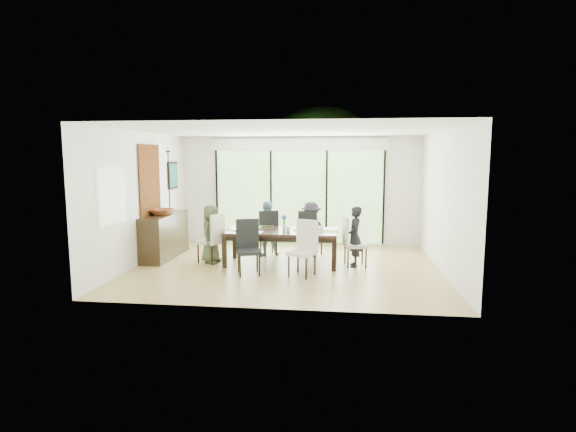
# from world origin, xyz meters

# --- Properties ---
(floor) EXTENTS (6.00, 5.00, 0.01)m
(floor) POSITION_xyz_m (0.00, 0.00, -0.01)
(floor) COLOR olive
(floor) RESTS_ON ground
(ceiling) EXTENTS (6.00, 5.00, 0.01)m
(ceiling) POSITION_xyz_m (0.00, 0.00, 2.71)
(ceiling) COLOR white
(ceiling) RESTS_ON wall_back
(wall_back) EXTENTS (6.00, 0.02, 2.70)m
(wall_back) POSITION_xyz_m (0.00, 2.51, 1.35)
(wall_back) COLOR silver
(wall_back) RESTS_ON floor
(wall_front) EXTENTS (6.00, 0.02, 2.70)m
(wall_front) POSITION_xyz_m (0.00, -2.51, 1.35)
(wall_front) COLOR silver
(wall_front) RESTS_ON floor
(wall_left) EXTENTS (0.02, 5.00, 2.70)m
(wall_left) POSITION_xyz_m (-3.01, 0.00, 1.35)
(wall_left) COLOR silver
(wall_left) RESTS_ON floor
(wall_right) EXTENTS (0.02, 5.00, 2.70)m
(wall_right) POSITION_xyz_m (3.01, 0.00, 1.35)
(wall_right) COLOR white
(wall_right) RESTS_ON floor
(glass_doors) EXTENTS (4.20, 0.02, 2.30)m
(glass_doors) POSITION_xyz_m (0.00, 2.47, 1.20)
(glass_doors) COLOR #598C3F
(glass_doors) RESTS_ON wall_back
(blinds_header) EXTENTS (4.40, 0.06, 0.28)m
(blinds_header) POSITION_xyz_m (0.00, 2.46, 2.50)
(blinds_header) COLOR white
(blinds_header) RESTS_ON wall_back
(mullion_a) EXTENTS (0.05, 0.04, 2.30)m
(mullion_a) POSITION_xyz_m (-2.10, 2.46, 1.20)
(mullion_a) COLOR black
(mullion_a) RESTS_ON wall_back
(mullion_b) EXTENTS (0.05, 0.04, 2.30)m
(mullion_b) POSITION_xyz_m (-0.70, 2.46, 1.20)
(mullion_b) COLOR black
(mullion_b) RESTS_ON wall_back
(mullion_c) EXTENTS (0.05, 0.04, 2.30)m
(mullion_c) POSITION_xyz_m (0.70, 2.46, 1.20)
(mullion_c) COLOR black
(mullion_c) RESTS_ON wall_back
(mullion_d) EXTENTS (0.05, 0.04, 2.30)m
(mullion_d) POSITION_xyz_m (2.10, 2.46, 1.20)
(mullion_d) COLOR black
(mullion_d) RESTS_ON wall_back
(side_window) EXTENTS (0.02, 0.90, 1.00)m
(side_window) POSITION_xyz_m (-2.97, -1.20, 1.50)
(side_window) COLOR #8CAD7F
(side_window) RESTS_ON wall_left
(deck) EXTENTS (6.00, 1.80, 0.10)m
(deck) POSITION_xyz_m (0.00, 3.40, -0.05)
(deck) COLOR brown
(deck) RESTS_ON ground
(rail_top) EXTENTS (6.00, 0.08, 0.06)m
(rail_top) POSITION_xyz_m (0.00, 4.20, 0.55)
(rail_top) COLOR brown
(rail_top) RESTS_ON deck
(foliage_left) EXTENTS (3.20, 3.20, 3.20)m
(foliage_left) POSITION_xyz_m (-1.80, 5.20, 1.44)
(foliage_left) COLOR #14380F
(foliage_left) RESTS_ON ground
(foliage_mid) EXTENTS (4.00, 4.00, 4.00)m
(foliage_mid) POSITION_xyz_m (0.40, 5.80, 1.80)
(foliage_mid) COLOR #14380F
(foliage_mid) RESTS_ON ground
(foliage_right) EXTENTS (2.80, 2.80, 2.80)m
(foliage_right) POSITION_xyz_m (2.20, 5.00, 1.26)
(foliage_right) COLOR #14380F
(foliage_right) RESTS_ON ground
(foliage_far) EXTENTS (3.60, 3.60, 3.60)m
(foliage_far) POSITION_xyz_m (-0.60, 6.50, 1.62)
(foliage_far) COLOR #14380F
(foliage_far) RESTS_ON ground
(table_top) EXTENTS (2.26, 1.03, 0.06)m
(table_top) POSITION_xyz_m (-0.13, 0.23, 0.68)
(table_top) COLOR black
(table_top) RESTS_ON floor
(table_apron) EXTENTS (2.07, 0.85, 0.09)m
(table_apron) POSITION_xyz_m (-0.13, 0.23, 0.59)
(table_apron) COLOR black
(table_apron) RESTS_ON floor
(table_leg_fl) EXTENTS (0.08, 0.08, 0.65)m
(table_leg_fl) POSITION_xyz_m (-1.21, -0.20, 0.32)
(table_leg_fl) COLOR black
(table_leg_fl) RESTS_ON floor
(table_leg_fr) EXTENTS (0.08, 0.08, 0.65)m
(table_leg_fr) POSITION_xyz_m (0.95, -0.20, 0.32)
(table_leg_fr) COLOR black
(table_leg_fr) RESTS_ON floor
(table_leg_bl) EXTENTS (0.08, 0.08, 0.65)m
(table_leg_bl) POSITION_xyz_m (-1.21, 0.66, 0.32)
(table_leg_bl) COLOR black
(table_leg_bl) RESTS_ON floor
(table_leg_br) EXTENTS (0.08, 0.08, 0.65)m
(table_leg_br) POSITION_xyz_m (0.95, 0.66, 0.32)
(table_leg_br) COLOR black
(table_leg_br) RESTS_ON floor
(chair_left_end) EXTENTS (0.56, 0.56, 1.03)m
(chair_left_end) POSITION_xyz_m (-1.63, 0.23, 0.52)
(chair_left_end) COLOR silver
(chair_left_end) RESTS_ON floor
(chair_right_end) EXTENTS (0.50, 0.50, 1.03)m
(chair_right_end) POSITION_xyz_m (1.37, 0.23, 0.52)
(chair_right_end) COLOR beige
(chair_right_end) RESTS_ON floor
(chair_far_left) EXTENTS (0.57, 0.57, 1.03)m
(chair_far_left) POSITION_xyz_m (-0.58, 1.08, 0.52)
(chair_far_left) COLOR black
(chair_far_left) RESTS_ON floor
(chair_far_right) EXTENTS (0.55, 0.55, 1.03)m
(chair_far_right) POSITION_xyz_m (0.42, 1.08, 0.52)
(chair_far_right) COLOR black
(chair_far_right) RESTS_ON floor
(chair_near_left) EXTENTS (0.54, 0.54, 1.03)m
(chair_near_left) POSITION_xyz_m (-0.63, -0.64, 0.52)
(chair_near_left) COLOR black
(chair_near_left) RESTS_ON floor
(chair_near_right) EXTENTS (0.57, 0.57, 1.03)m
(chair_near_right) POSITION_xyz_m (0.37, -0.64, 0.52)
(chair_near_right) COLOR white
(chair_near_right) RESTS_ON floor
(person_left_end) EXTENTS (0.45, 0.62, 1.21)m
(person_left_end) POSITION_xyz_m (-1.61, 0.23, 0.61)
(person_left_end) COLOR #455136
(person_left_end) RESTS_ON floor
(person_right_end) EXTENTS (0.39, 0.58, 1.21)m
(person_right_end) POSITION_xyz_m (1.35, 0.23, 0.61)
(person_right_end) COLOR black
(person_right_end) RESTS_ON floor
(person_far_left) EXTENTS (0.64, 0.49, 1.21)m
(person_far_left) POSITION_xyz_m (-0.58, 1.06, 0.61)
(person_far_left) COLOR #7A9EB1
(person_far_left) RESTS_ON floor
(person_far_right) EXTENTS (0.61, 0.43, 1.21)m
(person_far_right) POSITION_xyz_m (0.42, 1.06, 0.61)
(person_far_right) COLOR #292030
(person_far_right) RESTS_ON floor
(placemat_left) EXTENTS (0.41, 0.30, 0.01)m
(placemat_left) POSITION_xyz_m (-1.08, 0.23, 0.71)
(placemat_left) COLOR olive
(placemat_left) RESTS_ON table_top
(placemat_right) EXTENTS (0.41, 0.30, 0.01)m
(placemat_right) POSITION_xyz_m (0.82, 0.23, 0.71)
(placemat_right) COLOR #77A33A
(placemat_right) RESTS_ON table_top
(placemat_far_l) EXTENTS (0.41, 0.30, 0.01)m
(placemat_far_l) POSITION_xyz_m (-0.58, 0.63, 0.71)
(placemat_far_l) COLOR #89B23F
(placemat_far_l) RESTS_ON table_top
(placemat_far_r) EXTENTS (0.41, 0.30, 0.01)m
(placemat_far_r) POSITION_xyz_m (0.42, 0.63, 0.71)
(placemat_far_r) COLOR #9AB13F
(placemat_far_r) RESTS_ON table_top
(placemat_paper) EXTENTS (0.41, 0.30, 0.01)m
(placemat_paper) POSITION_xyz_m (-0.68, -0.07, 0.71)
(placemat_paper) COLOR white
(placemat_paper) RESTS_ON table_top
(tablet_far_l) EXTENTS (0.24, 0.17, 0.01)m
(tablet_far_l) POSITION_xyz_m (-0.48, 0.58, 0.72)
(tablet_far_l) COLOR black
(tablet_far_l) RESTS_ON table_top
(tablet_far_r) EXTENTS (0.23, 0.16, 0.01)m
(tablet_far_r) POSITION_xyz_m (0.37, 0.58, 0.72)
(tablet_far_r) COLOR black
(tablet_far_r) RESTS_ON table_top
(papers) EXTENTS (0.28, 0.21, 0.00)m
(papers) POSITION_xyz_m (0.57, 0.18, 0.71)
(papers) COLOR white
(papers) RESTS_ON table_top
(platter_base) EXTENTS (0.24, 0.24, 0.02)m
(platter_base) POSITION_xyz_m (-0.68, -0.07, 0.72)
(platter_base) COLOR white
(platter_base) RESTS_ON table_top
(platter_snacks) EXTENTS (0.19, 0.19, 0.01)m
(platter_snacks) POSITION_xyz_m (-0.68, -0.07, 0.74)
(platter_snacks) COLOR orange
(platter_snacks) RESTS_ON table_top
(vase) EXTENTS (0.08, 0.08, 0.11)m
(vase) POSITION_xyz_m (-0.08, 0.28, 0.76)
(vase) COLOR silver
(vase) RESTS_ON table_top
(hyacinth_stems) EXTENTS (0.04, 0.04, 0.15)m
(hyacinth_stems) POSITION_xyz_m (-0.08, 0.28, 0.87)
(hyacinth_stems) COLOR #337226
(hyacinth_stems) RESTS_ON table_top
(hyacinth_blooms) EXTENTS (0.10, 0.10, 0.10)m
(hyacinth_blooms) POSITION_xyz_m (-0.08, 0.28, 0.97)
(hyacinth_blooms) COLOR #4C56BE
(hyacinth_blooms) RESTS_ON table_top
(laptop) EXTENTS (0.36, 0.36, 0.02)m
(laptop) POSITION_xyz_m (-0.98, 0.13, 0.72)
(laptop) COLOR silver
(laptop) RESTS_ON table_top
(cup_a) EXTENTS (0.16, 0.16, 0.09)m
(cup_a) POSITION_xyz_m (-0.83, 0.38, 0.75)
(cup_a) COLOR white
(cup_a) RESTS_ON table_top
(cup_b) EXTENTS (0.13, 0.13, 0.09)m
(cup_b) POSITION_xyz_m (0.02, 0.13, 0.75)
(cup_b) COLOR white
(cup_b) RESTS_ON table_top
(cup_c) EXTENTS (0.16, 0.16, 0.09)m
(cup_c) POSITION_xyz_m (0.67, 0.33, 0.75)
(cup_c) COLOR white
(cup_c) RESTS_ON table_top
(book) EXTENTS (0.22, 0.25, 0.02)m
(book) POSITION_xyz_m (0.12, 0.28, 0.71)
(book) COLOR white
(book) RESTS_ON table_top
(sideboard) EXTENTS (0.48, 1.70, 0.96)m
(sideboard) POSITION_xyz_m (-2.76, 0.57, 0.48)
(sideboard) COLOR black
(sideboard) RESTS_ON floor
(bowl) EXTENTS (0.51, 0.51, 0.12)m
(bowl) POSITION_xyz_m (-2.76, 0.47, 1.02)
(bowl) COLOR brown
(bowl) RESTS_ON sideboard
(candlestick_base) EXTENTS (0.11, 0.11, 0.04)m
(candlestick_base) POSITION_xyz_m (-2.76, 0.92, 0.98)
(candlestick_base) COLOR black
(candlestick_base) RESTS_ON sideboard
(candlestick_shaft) EXTENTS (0.03, 0.03, 1.33)m
(candlestick_shaft) POSITION_xyz_m (-2.76, 0.92, 1.65)
(candlestick_shaft) COLOR black
(candlestick_shaft) RESTS_ON sideboard
(candlestick_pan) EXTENTS (0.11, 0.11, 0.03)m
(candlestick_pan) POSITION_xyz_m (-2.76, 0.92, 2.30)
(candlestick_pan) COLOR black
(candlestick_pan) RESTS_ON sideboard
(candle) EXTENTS (0.04, 0.04, 0.11)m
(candle) POSITION_xyz_m (-2.76, 0.92, 2.37)
(candle) COLOR silver
(candle) RESTS_ON sideboard
(tapestry) EXTENTS (0.02, 1.00, 1.50)m
(tapestry) POSITION_xyz_m (-2.97, 0.40, 1.70)
(tapestry) COLOR brown
(tapestry) RESTS_ON wall_left
(art_frame) EXTENTS (0.03, 0.55, 0.65)m
(art_frame) POSITION_xyz_m (-2.97, 1.70, 1.75)
(art_frame) COLOR black
(art_frame) RESTS_ON wall_left
(art_canvas) EXTENTS (0.01, 0.45, 0.55)m
(art_canvas) POSITION_xyz_m (-2.95, 1.70, 1.75)
(art_canvas) COLOR #1A4D53
(art_canvas) RESTS_ON wall_left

